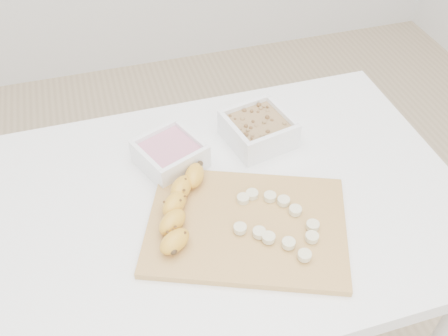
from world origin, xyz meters
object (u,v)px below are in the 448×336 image
object	(u,v)px
bowl_granola	(258,129)
banana	(181,208)
table	(228,227)
bowl_yogurt	(170,154)
cutting_board	(247,225)

from	to	relation	value
bowl_granola	banana	size ratio (longest dim) A/B	0.73
bowl_granola	banana	distance (m)	0.29
table	bowl_yogurt	xyz separation A→B (m)	(-0.09, 0.14, 0.13)
bowl_yogurt	banana	distance (m)	0.16
bowl_granola	banana	xyz separation A→B (m)	(-0.23, -0.19, 0.00)
cutting_board	table	bearing A→B (deg)	97.63
banana	bowl_yogurt	bearing A→B (deg)	123.06
bowl_granola	bowl_yogurt	bearing A→B (deg)	-174.27
bowl_yogurt	bowl_granola	world-z (taller)	bowl_granola
table	banana	world-z (taller)	banana
bowl_granola	cutting_board	distance (m)	0.27
table	bowl_granola	xyz separation A→B (m)	(0.12, 0.16, 0.13)
bowl_granola	cutting_board	bearing A→B (deg)	-114.18
bowl_yogurt	cutting_board	size ratio (longest dim) A/B	0.43
bowl_yogurt	bowl_granola	distance (m)	0.22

